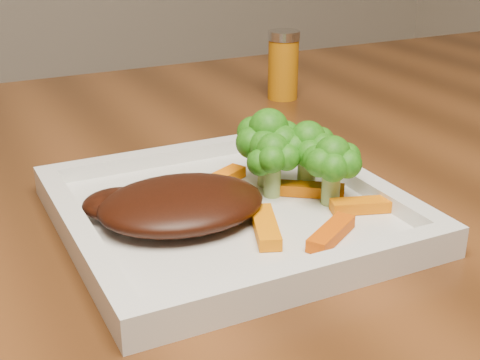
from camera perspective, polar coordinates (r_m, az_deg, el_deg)
name	(u,v)px	position (r m, az deg, el deg)	size (l,w,h in m)	color
plate	(229,216)	(0.56, -0.91, -3.08)	(0.27, 0.27, 0.01)	silver
steak	(181,204)	(0.54, -5.02, -2.03)	(0.14, 0.11, 0.03)	black
broccoli_0	(268,148)	(0.60, 2.42, 2.72)	(0.07, 0.07, 0.07)	#306A11
broccoli_1	(307,155)	(0.59, 5.76, 2.17)	(0.06, 0.06, 0.06)	#1D7513
broccoli_2	(332,171)	(0.57, 7.83, 0.74)	(0.06, 0.06, 0.06)	#156510
broccoli_3	(273,163)	(0.58, 2.80, 1.48)	(0.05, 0.05, 0.06)	#2B6911
carrot_0	(331,233)	(0.52, 7.78, -4.53)	(0.06, 0.02, 0.01)	#C94703
carrot_1	(366,205)	(0.57, 10.72, -2.12)	(0.06, 0.02, 0.01)	#DC6803
carrot_2	(265,226)	(0.52, 2.18, -3.98)	(0.06, 0.02, 0.01)	orange
carrot_4	(220,179)	(0.61, -1.69, 0.06)	(0.06, 0.02, 0.01)	#FF6E04
carrot_5	(312,190)	(0.59, 6.12, -0.82)	(0.06, 0.02, 0.01)	#D25E03
spice_shaker	(283,65)	(0.92, 3.71, 9.76)	(0.04, 0.04, 0.09)	#AD6409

